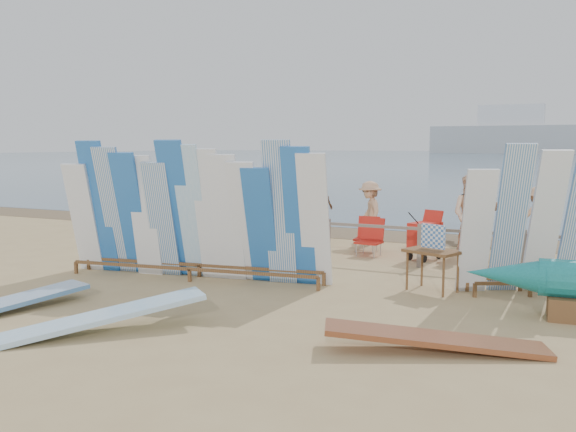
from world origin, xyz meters
The scene contains 21 objects.
ground centered at (0.00, 0.00, 0.00)m, with size 160.00×160.00×0.00m, color tan.
ocean centered at (0.00, 128.00, 0.00)m, with size 320.00×240.00×0.02m, color #3F5A71.
wet_sand_strip centered at (0.00, 7.20, 0.00)m, with size 40.00×2.60×0.01m, color brown.
distant_ship centered at (-12.00, 180.00, 5.31)m, with size 45.00×8.00×14.00m.
fence centered at (0.00, 3.00, 0.63)m, with size 12.08×0.08×0.90m.
main_surfboard_rack centered at (-1.55, 0.11, 1.17)m, with size 5.24×1.36×2.60m.
side_surfboard_rack centered at (4.15, 1.52, 1.15)m, with size 2.29×1.57×2.53m.
vendor_table centered at (2.67, 1.05, 0.39)m, with size 1.04×0.89×1.16m.
flat_board_b centered at (-0.84, -3.13, 0.00)m, with size 0.56×2.70×0.07m, color #90C2E6.
flat_board_c centered at (3.35, -2.02, 0.00)m, with size 0.56×2.70×0.07m, color brown.
beach_chair_left centered at (0.67, 3.85, 0.25)m, with size 0.59×0.61×0.85m.
beach_chair_right centered at (0.45, 4.33, 0.24)m, with size 0.53×0.55×0.82m.
stroller centered at (1.92, 3.91, 0.43)m, with size 0.77×0.91×1.07m.
beachgoer_9 centered at (4.08, 6.14, 0.77)m, with size 0.99×0.41×1.53m, color tan.
beachgoer_7 centered at (3.57, 4.92, 0.92)m, with size 0.67×0.37×1.84m, color #8C6042.
beachgoer_4 centered at (-1.31, 5.61, 0.83)m, with size 0.98×0.42×1.67m, color #8C6042.
beachgoer_5 centered at (2.56, 7.09, 0.87)m, with size 1.61×0.52×1.74m, color beige.
beachgoer_8 centered at (2.74, 4.85, 0.92)m, with size 0.90×0.43×1.84m, color beige.
beachgoer_3 centered at (0.16, 5.49, 0.80)m, with size 1.03×0.43×1.60m, color tan.
beachgoer_1 centered at (-2.18, 4.34, 0.81)m, with size 0.59×0.33×1.63m, color #8C6042.
beachgoer_extra_1 centered at (-7.44, 5.55, 0.90)m, with size 1.05×0.45×1.79m, color #8C6042.
Camera 1 is at (4.76, -9.29, 2.50)m, focal length 38.00 mm.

